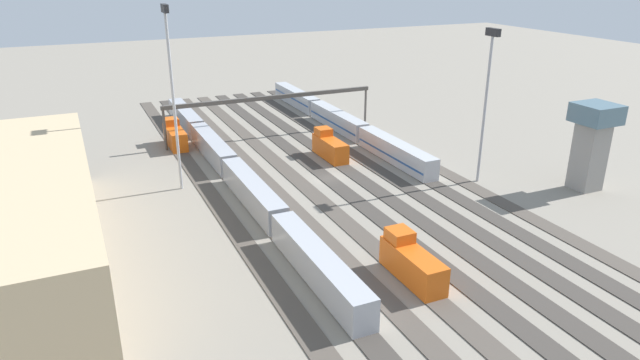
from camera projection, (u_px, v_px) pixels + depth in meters
name	position (u px, v px, depth m)	size (l,w,h in m)	color
ground_plane	(328.00, 179.00, 96.13)	(400.00, 400.00, 0.00)	gray
track_bed_0	(427.00, 163.00, 103.79)	(140.00, 2.80, 0.12)	#4C443D
track_bed_1	(403.00, 166.00, 101.87)	(140.00, 2.80, 0.12)	#3D3833
track_bed_2	(379.00, 170.00, 99.95)	(140.00, 2.80, 0.12)	#3D3833
track_bed_3	(354.00, 174.00, 98.03)	(140.00, 2.80, 0.12)	#3D3833
track_bed_4	(328.00, 179.00, 96.10)	(140.00, 2.80, 0.12)	#3D3833
track_bed_5	(301.00, 183.00, 94.18)	(140.00, 2.80, 0.12)	#4C443D
track_bed_6	(273.00, 188.00, 92.26)	(140.00, 2.80, 0.12)	#4C443D
track_bed_7	(243.00, 193.00, 90.34)	(140.00, 2.80, 0.12)	#3D3833
track_bed_8	(212.00, 198.00, 88.41)	(140.00, 2.80, 0.12)	#4C443D
train_on_track_5	(411.00, 262.00, 65.14)	(10.00, 3.00, 5.00)	#D85914
train_on_track_1	(338.00, 120.00, 124.07)	(71.40, 3.06, 3.80)	#B7BABF
train_on_track_3	(329.00, 147.00, 105.81)	(10.00, 3.00, 5.00)	#D85914
train_on_track_8	(175.00, 136.00, 112.41)	(10.00, 3.00, 5.00)	#D85914
train_on_track_7	(230.00, 168.00, 95.54)	(95.60, 3.00, 3.80)	#A8AAB2
light_mast_0	(487.00, 86.00, 89.48)	(2.80, 0.70, 25.05)	#9EA0A5
light_mast_1	(171.00, 77.00, 85.56)	(2.80, 0.70, 28.80)	#9EA0A5
signal_gantry	(272.00, 100.00, 116.65)	(0.70, 45.00, 8.80)	#4C4742
control_tower	(592.00, 140.00, 89.28)	(6.00, 6.00, 14.03)	gray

